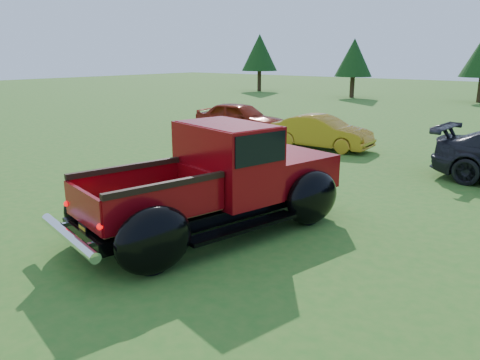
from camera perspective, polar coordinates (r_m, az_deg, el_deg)
The scene contains 6 objects.
ground at distance 8.72m, azimuth 1.59°, elevation -7.78°, with size 120.00×120.00×0.00m, color #2B651C.
tree_far_west at distance 45.23m, azimuth 2.40°, elevation 15.26°, with size 3.33×3.33×5.20m.
tree_west at distance 39.21m, azimuth 13.71°, elevation 14.28°, with size 2.94×2.94×4.60m.
pickup_truck at distance 9.34m, azimuth -1.57°, elevation 0.23°, with size 3.63×5.96×2.09m.
show_car_red at distance 20.44m, azimuth 0.03°, elevation 7.53°, with size 1.64×4.09×1.39m, color maroon.
show_car_yellow at distance 17.57m, azimuth 9.92°, elevation 5.78°, with size 1.29×3.71×1.22m, color #B88218.
Camera 1 is at (4.83, -6.41, 3.39)m, focal length 35.00 mm.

